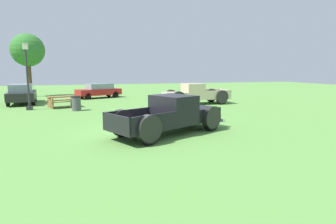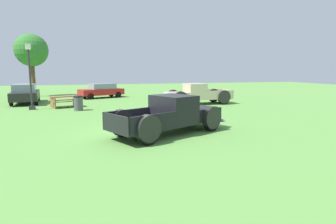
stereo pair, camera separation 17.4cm
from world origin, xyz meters
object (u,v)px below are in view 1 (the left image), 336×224
object	(u,v)px
pickup_truck_behind_left	(192,94)
oak_tree_east	(28,50)
lamp_post_near	(27,75)
picnic_table	(62,100)
trash_can	(76,103)
sedan_distant_a	(22,93)
sedan_distant_b	(99,90)
pickup_truck_foreground	(175,115)

from	to	relation	value
pickup_truck_behind_left	oak_tree_east	xyz separation A→B (m)	(-12.73, 10.18, 3.66)
lamp_post_near	picnic_table	world-z (taller)	lamp_post_near
lamp_post_near	trash_can	world-z (taller)	lamp_post_near
trash_can	lamp_post_near	bearing A→B (deg)	156.61
sedan_distant_a	trash_can	world-z (taller)	sedan_distant_a
sedan_distant_b	trash_can	world-z (taller)	sedan_distant_b
trash_can	pickup_truck_behind_left	bearing A→B (deg)	7.00
pickup_truck_behind_left	sedan_distant_a	world-z (taller)	pickup_truck_behind_left
pickup_truck_foreground	trash_can	world-z (taller)	pickup_truck_foreground
pickup_truck_foreground	picnic_table	xyz separation A→B (m)	(-5.00, 9.80, -0.25)
lamp_post_near	oak_tree_east	xyz separation A→B (m)	(-1.46, 9.93, 2.15)
oak_tree_east	picnic_table	bearing A→B (deg)	-69.53
picnic_table	sedan_distant_a	bearing A→B (deg)	134.64
lamp_post_near	trash_can	bearing A→B (deg)	-23.39
trash_can	sedan_distant_b	bearing A→B (deg)	76.81
picnic_table	oak_tree_east	world-z (taller)	oak_tree_east
pickup_truck_behind_left	lamp_post_near	xyz separation A→B (m)	(-11.27, 0.25, 1.51)
sedan_distant_a	lamp_post_near	size ratio (longest dim) A/B	1.09
pickup_truck_foreground	picnic_table	bearing A→B (deg)	117.03
sedan_distant_b	trash_can	size ratio (longest dim) A/B	4.51
sedan_distant_b	oak_tree_east	xyz separation A→B (m)	(-6.27, 3.20, 3.72)
pickup_truck_foreground	oak_tree_east	xyz separation A→B (m)	(-8.43, 19.00, 3.67)
pickup_truck_behind_left	trash_can	bearing A→B (deg)	-173.00
sedan_distant_a	oak_tree_east	size ratio (longest dim) A/B	0.78
sedan_distant_b	picnic_table	distance (m)	6.65
pickup_truck_foreground	lamp_post_near	distance (m)	11.54
pickup_truck_foreground	sedan_distant_b	bearing A→B (deg)	97.78
oak_tree_east	pickup_truck_foreground	bearing A→B (deg)	-66.07
sedan_distant_a	oak_tree_east	world-z (taller)	oak_tree_east
pickup_truck_foreground	sedan_distant_b	distance (m)	15.95
sedan_distant_a	trash_can	distance (m)	6.54
pickup_truck_behind_left	sedan_distant_b	size ratio (longest dim) A/B	1.21
sedan_distant_a	oak_tree_east	distance (m)	7.09
pickup_truck_foreground	sedan_distant_b	xyz separation A→B (m)	(-2.16, 15.81, -0.05)
oak_tree_east	sedan_distant_b	bearing A→B (deg)	-26.99
sedan_distant_b	lamp_post_near	xyz separation A→B (m)	(-4.82, -6.74, 1.56)
sedan_distant_b	lamp_post_near	world-z (taller)	lamp_post_near
trash_can	sedan_distant_a	bearing A→B (deg)	128.27
pickup_truck_foreground	sedan_distant_a	xyz separation A→B (m)	(-8.08, 12.92, 0.05)
trash_can	oak_tree_east	distance (m)	12.67
picnic_table	trash_can	xyz separation A→B (m)	(0.96, -2.01, -0.01)
pickup_truck_behind_left	picnic_table	bearing A→B (deg)	173.97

